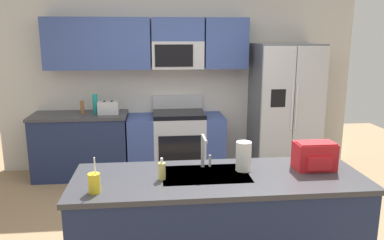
% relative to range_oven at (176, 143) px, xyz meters
% --- Properties ---
extents(ground_plane, '(9.00, 9.00, 0.00)m').
position_rel_range_oven_xyz_m(ground_plane, '(0.07, -1.80, -0.44)').
color(ground_plane, '#997A56').
rests_on(ground_plane, ground).
extents(kitchen_wall_unit, '(5.20, 0.43, 2.60)m').
position_rel_range_oven_xyz_m(kitchen_wall_unit, '(-0.07, 0.28, 1.03)').
color(kitchen_wall_unit, beige).
rests_on(kitchen_wall_unit, ground).
extents(back_counter, '(1.31, 0.63, 0.90)m').
position_rel_range_oven_xyz_m(back_counter, '(-1.34, -0.00, 0.01)').
color(back_counter, '#1E2A4D').
rests_on(back_counter, ground).
extents(range_oven, '(1.36, 0.61, 1.10)m').
position_rel_range_oven_xyz_m(range_oven, '(0.00, 0.00, 0.00)').
color(range_oven, '#B7BABF').
rests_on(range_oven, ground).
extents(refrigerator, '(0.90, 0.76, 1.85)m').
position_rel_range_oven_xyz_m(refrigerator, '(1.56, -0.07, 0.48)').
color(refrigerator, '#4C4F54').
rests_on(refrigerator, ground).
extents(island_counter, '(2.27, 0.81, 0.90)m').
position_rel_range_oven_xyz_m(island_counter, '(0.18, -2.53, 0.01)').
color(island_counter, '#1E2A4D').
rests_on(island_counter, ground).
extents(toaster, '(0.28, 0.16, 0.18)m').
position_rel_range_oven_xyz_m(toaster, '(-0.93, -0.05, 0.55)').
color(toaster, '#B7BABF').
rests_on(toaster, back_counter).
extents(pepper_mill, '(0.05, 0.05, 0.18)m').
position_rel_range_oven_xyz_m(pepper_mill, '(-1.29, -0.00, 0.55)').
color(pepper_mill, brown).
rests_on(pepper_mill, back_counter).
extents(bottle_teal, '(0.07, 0.07, 0.26)m').
position_rel_range_oven_xyz_m(bottle_teal, '(-1.12, 0.04, 0.59)').
color(bottle_teal, teal).
rests_on(bottle_teal, back_counter).
extents(sink_faucet, '(0.08, 0.21, 0.28)m').
position_rel_range_oven_xyz_m(sink_faucet, '(0.08, -2.34, 0.62)').
color(sink_faucet, '#B7BABF').
rests_on(sink_faucet, island_counter).
extents(drink_cup_yellow, '(0.08, 0.08, 0.26)m').
position_rel_range_oven_xyz_m(drink_cup_yellow, '(-0.74, -2.76, 0.53)').
color(drink_cup_yellow, yellow).
rests_on(drink_cup_yellow, island_counter).
extents(soap_dispenser, '(0.06, 0.06, 0.17)m').
position_rel_range_oven_xyz_m(soap_dispenser, '(-0.27, -2.56, 0.53)').
color(soap_dispenser, '#D8CC66').
rests_on(soap_dispenser, island_counter).
extents(paper_towel_roll, '(0.12, 0.12, 0.24)m').
position_rel_range_oven_xyz_m(paper_towel_roll, '(0.39, -2.43, 0.58)').
color(paper_towel_roll, white).
rests_on(paper_towel_roll, island_counter).
extents(backpack, '(0.32, 0.22, 0.23)m').
position_rel_range_oven_xyz_m(backpack, '(0.98, -2.46, 0.57)').
color(backpack, red).
rests_on(backpack, island_counter).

